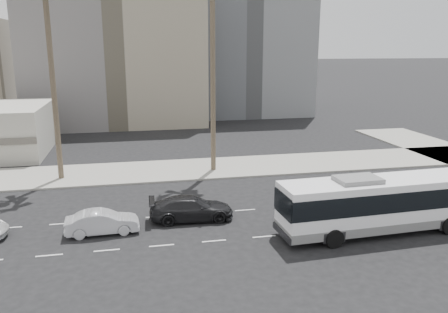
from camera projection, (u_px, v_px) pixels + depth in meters
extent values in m
plane|color=black|center=(312.00, 233.00, 27.09)|extent=(700.00, 700.00, 0.00)
cube|color=gray|center=(247.00, 166.00, 41.80)|extent=(120.00, 7.00, 0.15)
cube|color=slate|center=(116.00, 60.00, 65.32)|extent=(24.00, 18.00, 18.00)
cube|color=#5A5D61|center=(239.00, 33.00, 74.98)|extent=(20.00, 20.00, 26.00)
cube|color=beige|center=(141.00, 26.00, 259.03)|extent=(42.00, 42.00, 44.00)
cube|color=slate|center=(228.00, 1.00, 246.23)|extent=(26.00, 26.00, 70.00)
cube|color=slate|center=(257.00, 14.00, 280.90)|extent=(22.00, 22.00, 60.00)
cube|color=white|center=(380.00, 202.00, 26.76)|extent=(12.41, 3.24, 2.76)
cube|color=black|center=(381.00, 196.00, 26.67)|extent=(12.47, 3.30, 1.17)
cube|color=slate|center=(378.00, 221.00, 27.05)|extent=(12.43, 3.28, 0.53)
cube|color=slate|center=(357.00, 180.00, 26.09)|extent=(2.62, 1.81, 0.32)
cylinder|color=black|center=(422.00, 211.00, 29.16)|extent=(1.06, 0.32, 1.06)
cylinder|color=black|center=(332.00, 238.00, 25.09)|extent=(1.06, 0.32, 1.06)
cylinder|color=black|center=(313.00, 220.00, 27.67)|extent=(1.06, 0.32, 1.06)
imported|color=black|center=(191.00, 208.00, 28.93)|extent=(2.41, 5.46, 1.56)
imported|color=silver|center=(102.00, 222.00, 26.82)|extent=(1.68, 4.36, 1.42)
cylinder|color=brown|center=(213.00, 68.00, 38.24)|extent=(0.50, 0.50, 18.20)
cylinder|color=brown|center=(53.00, 87.00, 35.98)|extent=(0.49, 0.49, 15.46)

